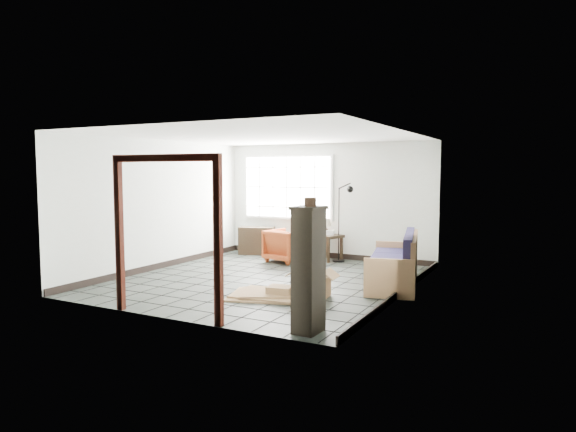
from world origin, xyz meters
The scene contains 15 objects.
ground centered at (0.00, 0.00, 0.00)m, with size 5.50×5.50×0.00m, color black.
room_shell centered at (0.00, 0.03, 1.68)m, with size 5.02×5.52×2.61m.
window_panel centered at (-1.00, 2.70, 1.60)m, with size 2.32×0.08×1.52m.
doorway_trim centered at (0.00, -2.70, 1.38)m, with size 1.80×0.08×2.20m.
futon_sofa centered at (2.21, 0.68, 0.33)m, with size 1.22×2.20×0.92m.
armchair centered at (-0.56, 1.84, 0.39)m, with size 0.76×0.71×0.78m, color maroon.
side_table centered at (0.18, 2.40, 0.47)m, with size 0.67×0.67×0.58m.
table_lamp centered at (0.11, 2.45, 0.82)m, with size 0.29×0.29×0.35m.
projector centered at (0.16, 2.41, 0.63)m, with size 0.33×0.29×0.10m.
floor_lamp centered at (0.56, 2.38, 0.92)m, with size 0.52×0.33×1.73m.
console_shelf centered at (-1.66, 2.40, 0.33)m, with size 0.90×0.57×0.65m.
tall_shelf centered at (1.97, -2.40, 0.79)m, with size 0.34×0.44×1.55m.
pot centered at (2.01, -2.43, 1.61)m, with size 0.16×0.16×0.11m.
open_box centered at (1.26, -0.74, 0.16)m, with size 0.83×0.46×0.45m.
cardboard_pile centered at (0.71, -1.06, 0.05)m, with size 1.51×1.26×0.19m.
Camera 1 is at (4.61, -7.98, 1.97)m, focal length 32.00 mm.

